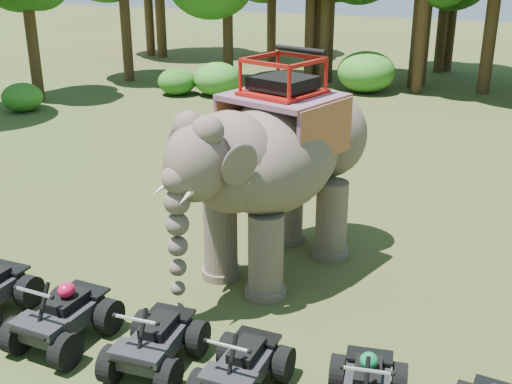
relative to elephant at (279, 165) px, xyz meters
The scene contains 15 objects.
ground 2.95m from the elephant, 97.97° to the right, with size 110.00×110.00×0.00m, color #47381E.
elephant is the anchor object (origin of this frame).
atv_1 5.11m from the elephant, 120.06° to the right, with size 1.32×1.80×1.34m, color black, non-canonical shape.
atv_2 4.54m from the elephant, 97.49° to the right, with size 1.26×1.73×1.28m, color black, non-canonical shape.
atv_3 4.66m from the elephant, 76.19° to the right, with size 1.19×1.64×1.21m, color black, non-canonical shape.
atv_4 5.24m from the elephant, 53.63° to the right, with size 1.18×1.62×1.20m, color black, non-canonical shape.
tree_0 19.14m from the elephant, 90.76° to the left, with size 5.33×5.33×7.61m, color #195114, non-canonical shape.
tree_22 19.32m from the elephant, 145.35° to the left, with size 4.86×4.86×6.94m, color #195114, non-canonical shape.
tree_23 21.82m from the elephant, 131.71° to the left, with size 5.13×5.13×7.33m, color #195114, non-canonical shape.
tree_24 20.75m from the elephant, 118.07° to the left, with size 5.15×5.15×7.36m, color #195114, non-canonical shape.
tree_25 20.55m from the elephant, 104.41° to the left, with size 5.71×5.71×8.16m, color #195114, non-canonical shape.
tree_27 20.77m from the elephant, 103.93° to the left, with size 5.21×5.21×7.44m, color #195114, non-canonical shape.
tree_29 25.11m from the elephant, 90.16° to the left, with size 5.37×5.37×7.67m, color #195114, non-canonical shape.
tree_36 20.80m from the elephant, 106.55° to the left, with size 5.26×5.26×7.52m, color #195114, non-canonical shape.
tree_38 25.71m from the elephant, 89.29° to the left, with size 5.30×5.30×7.58m, color #195114, non-canonical shape.
Camera 1 is at (4.71, -9.99, 6.57)m, focal length 45.00 mm.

